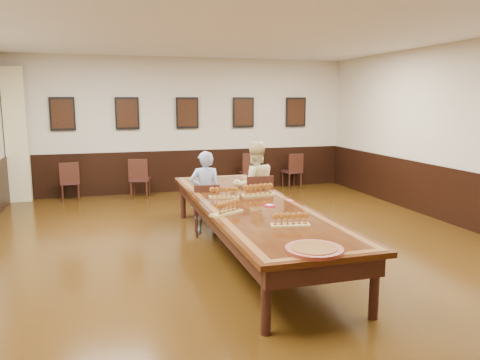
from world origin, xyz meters
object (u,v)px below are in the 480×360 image
object	(u,v)px
spare_chair_d	(292,170)
conference_table	(250,212)
spare_chair_a	(70,181)
spare_chair_b	(140,178)
chair_man	(206,209)
spare_chair_c	(249,171)
person_woman	(255,186)
carved_platter	(314,249)
chair_woman	(256,203)
person_man	(205,193)

from	to	relation	value
spare_chair_d	conference_table	bearing A→B (deg)	53.15
spare_chair_a	spare_chair_b	world-z (taller)	spare_chair_b
chair_man	conference_table	size ratio (longest dim) A/B	0.17
spare_chair_c	conference_table	distance (m)	4.87
spare_chair_a	spare_chair_b	size ratio (longest dim) A/B	0.95
person_woman	carved_platter	size ratio (longest dim) A/B	2.41
spare_chair_a	carved_platter	distance (m)	7.37
spare_chair_a	carved_platter	size ratio (longest dim) A/B	1.38
spare_chair_a	spare_chair_c	size ratio (longest dim) A/B	0.93
chair_woman	conference_table	distance (m)	1.23
carved_platter	person_man	bearing A→B (deg)	95.30
spare_chair_a	conference_table	xyz separation A→B (m)	(2.71, -4.61, 0.18)
chair_woman	conference_table	xyz separation A→B (m)	(-0.47, -1.12, 0.13)
chair_man	conference_table	distance (m)	1.20
spare_chair_b	spare_chair_c	world-z (taller)	spare_chair_c
spare_chair_d	carved_platter	bearing A→B (deg)	61.23
spare_chair_b	spare_chair_c	size ratio (longest dim) A/B	0.97
spare_chair_c	conference_table	xyz separation A→B (m)	(-1.47, -4.64, 0.14)
spare_chair_b	conference_table	size ratio (longest dim) A/B	0.18
chair_woman	spare_chair_d	world-z (taller)	chair_woman
spare_chair_a	spare_chair_c	distance (m)	4.18
chair_woman	spare_chair_a	xyz separation A→B (m)	(-3.19, 3.49, -0.05)
spare_chair_b	person_woman	xyz separation A→B (m)	(1.68, -3.24, 0.30)
spare_chair_d	spare_chair_c	bearing A→B (deg)	-6.01
spare_chair_b	conference_table	xyz separation A→B (m)	(1.20, -4.47, 0.16)
chair_woman	spare_chair_d	bearing A→B (deg)	-120.06
spare_chair_a	person_woman	world-z (taller)	person_woman
chair_woman	spare_chair_c	world-z (taller)	chair_woman
conference_table	chair_woman	bearing A→B (deg)	67.21
spare_chair_c	person_woman	size ratio (longest dim) A/B	0.62
spare_chair_d	person_woman	xyz separation A→B (m)	(-2.14, -3.44, 0.32)
chair_woman	chair_man	bearing A→B (deg)	1.45
chair_man	person_woman	xyz separation A→B (m)	(0.87, 0.11, 0.32)
spare_chair_a	spare_chair_d	world-z (taller)	spare_chair_d
spare_chair_c	conference_table	bearing A→B (deg)	76.53
spare_chair_a	conference_table	size ratio (longest dim) A/B	0.17
carved_platter	person_woman	bearing A→B (deg)	81.19
person_man	carved_platter	size ratio (longest dim) A/B	2.20
spare_chair_d	conference_table	world-z (taller)	spare_chair_d
spare_chair_a	person_man	size ratio (longest dim) A/B	0.63
spare_chair_a	conference_table	world-z (taller)	spare_chair_a
chair_woman	spare_chair_b	bearing A→B (deg)	-62.36
person_woman	carved_platter	world-z (taller)	person_woman
spare_chair_a	spare_chair_d	size ratio (longest dim) A/B	0.99
spare_chair_d	conference_table	size ratio (longest dim) A/B	0.18
spare_chair_a	spare_chair_c	bearing A→B (deg)	175.90
spare_chair_d	person_man	bearing A→B (deg)	41.47
spare_chair_d	person_man	size ratio (longest dim) A/B	0.64
person_man	spare_chair_c	bearing A→B (deg)	-110.85
chair_woman	person_woman	distance (m)	0.29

